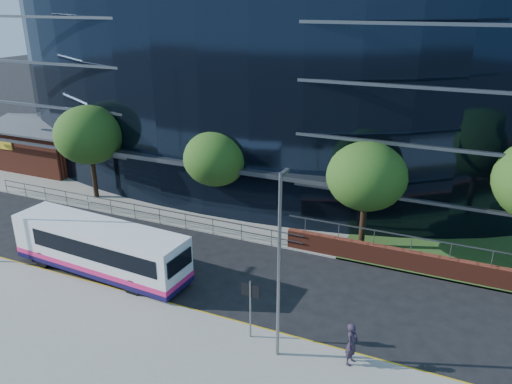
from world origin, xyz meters
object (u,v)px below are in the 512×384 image
at_px(street_sign, 250,297).
at_px(city_bus, 101,248).
at_px(tree_far_c, 367,176).
at_px(pedestrian, 352,344).
at_px(streetlight_east, 279,263).
at_px(brick_pavilion, 48,145).
at_px(tree_far_b, 216,158).
at_px(tree_far_a, 89,135).

bearing_deg(street_sign, city_bus, 168.49).
relative_size(tree_far_c, pedestrian, 3.53).
relative_size(streetlight_east, city_bus, 0.76).
relative_size(street_sign, tree_far_c, 0.43).
xyz_separation_m(city_bus, pedestrian, (14.09, -1.88, -0.42)).
distance_m(brick_pavilion, pedestrian, 34.37).
xyz_separation_m(tree_far_c, streetlight_east, (-1.00, -11.17, -0.10)).
distance_m(brick_pavilion, tree_far_b, 19.55).
height_order(tree_far_a, streetlight_east, streetlight_east).
bearing_deg(brick_pavilion, tree_far_a, -26.55).
xyz_separation_m(tree_far_c, city_bus, (-12.18, -8.62, -3.04)).
height_order(street_sign, streetlight_east, streetlight_east).
bearing_deg(city_bus, street_sign, -8.23).
bearing_deg(street_sign, brick_pavilion, 150.35).
bearing_deg(tree_far_b, tree_far_c, -2.86).
xyz_separation_m(brick_pavilion, pedestrian, (30.92, -15.00, -0.87)).
relative_size(brick_pavilion, streetlight_east, 1.08).
bearing_deg(tree_far_c, city_bus, -144.72).
distance_m(tree_far_a, streetlight_east, 22.05).
xyz_separation_m(tree_far_b, pedestrian, (11.92, -11.00, -3.14)).
bearing_deg(tree_far_b, tree_far_a, -177.14).
bearing_deg(streetlight_east, city_bus, 167.11).
bearing_deg(tree_far_a, tree_far_b, 2.86).
height_order(brick_pavilion, city_bus, brick_pavilion).
relative_size(tree_far_a, streetlight_east, 0.87).
distance_m(tree_far_b, tree_far_c, 10.02).
height_order(streetlight_east, city_bus, streetlight_east).
distance_m(tree_far_a, city_bus, 12.11).
bearing_deg(tree_far_c, streetlight_east, -95.11).
relative_size(tree_far_b, streetlight_east, 0.76).
bearing_deg(tree_far_b, brick_pavilion, 168.12).
distance_m(city_bus, pedestrian, 14.23).
relative_size(tree_far_c, city_bus, 0.62).
bearing_deg(streetlight_east, street_sign, 158.64).
distance_m(street_sign, tree_far_c, 11.14).
height_order(street_sign, city_bus, street_sign).
height_order(tree_far_b, city_bus, tree_far_b).
distance_m(tree_far_a, pedestrian, 24.60).
distance_m(brick_pavilion, tree_far_c, 29.46).
bearing_deg(brick_pavilion, tree_far_b, -11.88).
bearing_deg(pedestrian, streetlight_east, 114.24).
xyz_separation_m(brick_pavilion, street_sign, (26.50, -15.09, 0.21)).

